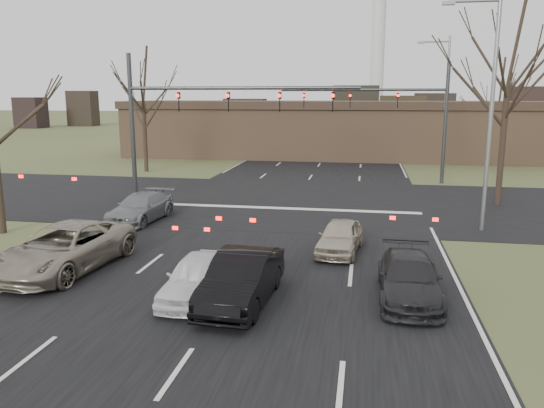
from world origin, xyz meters
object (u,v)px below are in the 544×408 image
(streetlight_right_near, at_px, (488,101))
(car_grey_ahead, at_px, (141,208))
(car_black_hatch, at_px, (242,279))
(building, at_px, (347,129))
(mast_arm_far, at_px, (402,108))
(car_charcoal_sedan, at_px, (409,278))
(car_silver_suv, at_px, (65,248))
(car_silver_ahead, at_px, (340,237))
(mast_arm_near, at_px, (190,110))
(streetlight_right_far, at_px, (443,99))
(car_white_sedan, at_px, (197,277))

(streetlight_right_near, bearing_deg, car_grey_ahead, -176.61)
(car_black_hatch, relative_size, car_grey_ahead, 0.99)
(streetlight_right_near, relative_size, car_grey_ahead, 2.23)
(building, distance_m, car_black_hatch, 37.99)
(mast_arm_far, height_order, streetlight_right_near, streetlight_right_near)
(building, height_order, car_charcoal_sedan, building)
(car_black_hatch, bearing_deg, building, 90.89)
(car_silver_suv, relative_size, car_silver_ahead, 1.55)
(mast_arm_near, relative_size, car_grey_ahead, 2.70)
(mast_arm_near, height_order, car_grey_ahead, mast_arm_near)
(car_silver_suv, bearing_deg, car_grey_ahead, 99.14)
(streetlight_right_far, bearing_deg, car_silver_suv, -121.48)
(car_grey_ahead, bearing_deg, mast_arm_far, 51.83)
(mast_arm_near, distance_m, mast_arm_far, 15.17)
(building, relative_size, car_grey_ahead, 9.46)
(mast_arm_near, relative_size, streetlight_right_far, 1.21)
(car_white_sedan, distance_m, car_silver_ahead, 6.60)
(building, distance_m, mast_arm_near, 26.14)
(mast_arm_far, relative_size, streetlight_right_far, 1.11)
(car_silver_suv, relative_size, car_black_hatch, 1.27)
(car_white_sedan, height_order, car_black_hatch, car_black_hatch)
(car_charcoal_sedan, height_order, car_grey_ahead, car_grey_ahead)
(car_black_hatch, distance_m, car_charcoal_sedan, 4.86)
(car_black_hatch, height_order, car_charcoal_sedan, car_black_hatch)
(mast_arm_near, height_order, streetlight_right_far, streetlight_right_far)
(streetlight_right_near, bearing_deg, car_charcoal_sedan, -112.38)
(mast_arm_near, height_order, mast_arm_far, same)
(mast_arm_near, height_order, streetlight_right_near, streetlight_right_near)
(building, height_order, car_white_sedan, building)
(car_charcoal_sedan, relative_size, car_grey_ahead, 0.96)
(mast_arm_near, relative_size, car_silver_ahead, 3.34)
(building, xyz_separation_m, car_grey_ahead, (-8.50, -28.91, -2.01))
(building, height_order, mast_arm_far, mast_arm_far)
(car_silver_ahead, bearing_deg, car_charcoal_sedan, -56.39)
(building, xyz_separation_m, streetlight_right_near, (6.82, -28.00, 2.92))
(car_black_hatch, relative_size, car_silver_ahead, 1.23)
(mast_arm_near, height_order, car_black_hatch, mast_arm_near)
(mast_arm_near, relative_size, car_black_hatch, 2.73)
(car_charcoal_sedan, distance_m, car_grey_ahead, 14.10)
(car_silver_ahead, bearing_deg, car_silver_suv, -151.28)
(mast_arm_far, xyz_separation_m, car_charcoal_sedan, (-0.96, -21.75, -4.39))
(streetlight_right_far, xyz_separation_m, car_charcoal_sedan, (-4.10, -25.75, -4.96))
(car_silver_suv, bearing_deg, car_silver_ahead, 27.89)
(building, relative_size, streetlight_right_near, 4.24)
(car_charcoal_sedan, bearing_deg, car_silver_suv, 177.09)
(mast_arm_near, xyz_separation_m, streetlight_right_near, (14.05, -3.00, 0.51))
(car_silver_suv, height_order, car_silver_ahead, car_silver_suv)
(mast_arm_far, relative_size, car_grey_ahead, 2.48)
(mast_arm_near, relative_size, mast_arm_far, 1.09)
(building, xyz_separation_m, car_silver_ahead, (1.00, -32.41, -2.05))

